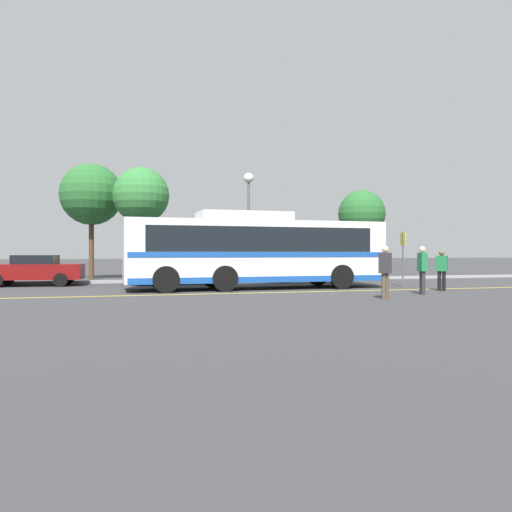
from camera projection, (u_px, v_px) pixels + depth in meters
name	position (u px, v px, depth m)	size (l,w,h in m)	color
ground_plane	(265.00, 288.00, 21.10)	(220.00, 220.00, 0.00)	#38383A
lane_strip_0	(271.00, 292.00, 18.64)	(0.20, 30.70, 0.01)	gold
curb_strip	(229.00, 280.00, 25.97)	(38.70, 0.36, 0.15)	#99999E
transit_bus	(256.00, 250.00, 20.75)	(11.07, 2.90, 3.16)	white
parked_car_0	(34.00, 270.00, 22.44)	(4.35, 2.10, 1.39)	maroon
parked_car_1	(177.00, 269.00, 23.81)	(4.71, 2.05, 1.46)	navy
parked_car_2	(304.00, 267.00, 26.00)	(4.97, 2.06, 1.48)	black
pedestrian_0	(385.00, 269.00, 16.01)	(0.47, 0.38, 1.72)	brown
pedestrian_1	(422.00, 267.00, 17.77)	(0.30, 0.45, 1.72)	#2D2D33
pedestrian_2	(442.00, 268.00, 19.57)	(0.45, 0.45, 1.59)	black
bus_stop_sign	(403.00, 252.00, 21.64)	(0.07, 0.40, 2.42)	#59595E
street_lamp	(249.00, 198.00, 27.29)	(0.55, 0.55, 5.87)	#59595E
tree_0	(141.00, 196.00, 26.36)	(2.95, 2.95, 6.02)	#513823
tree_1	(91.00, 195.00, 27.96)	(3.45, 3.45, 6.50)	#513823
tree_2	(362.00, 214.00, 32.52)	(3.05, 3.05, 5.58)	#513823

